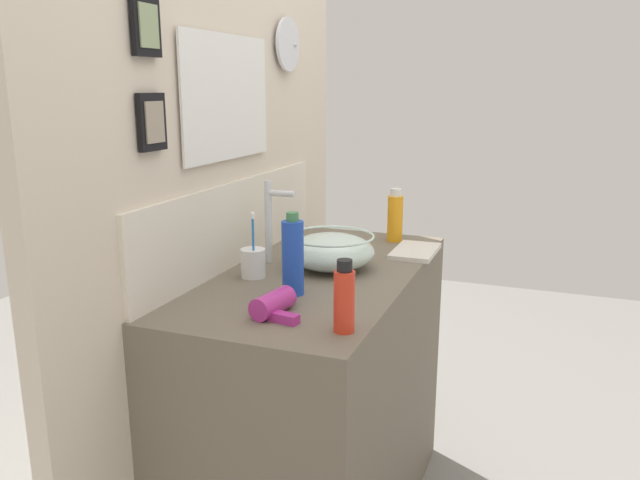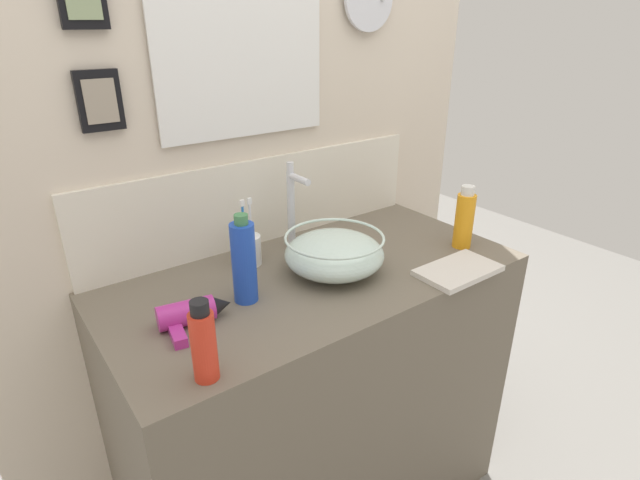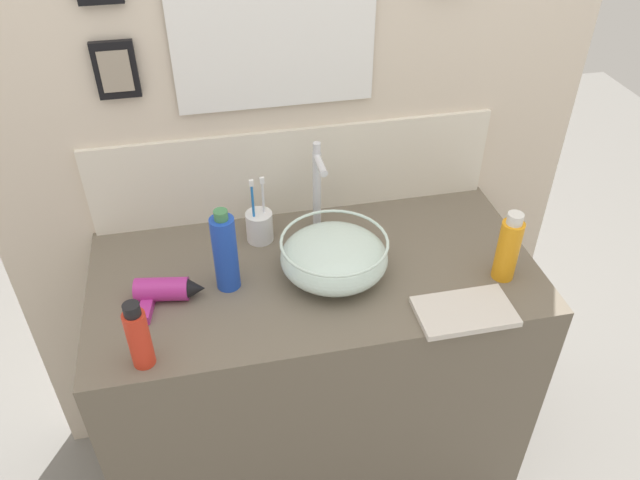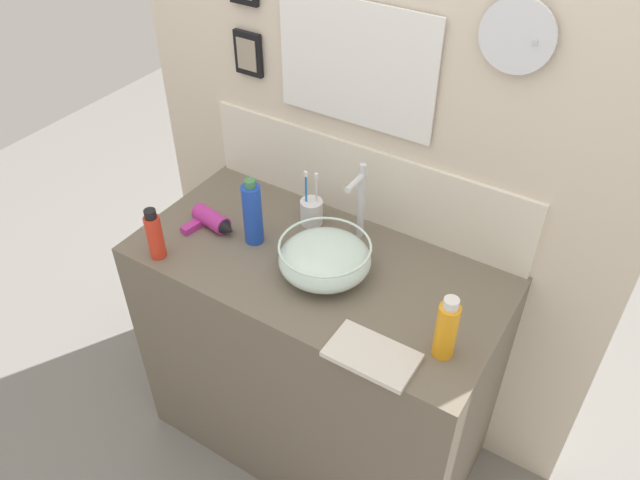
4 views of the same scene
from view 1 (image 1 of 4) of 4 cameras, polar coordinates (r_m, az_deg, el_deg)
vanity_counter at (r=2.16m, az=-0.14°, el=-14.72°), size 1.19×0.59×0.92m
back_panel at (r=2.05m, az=-8.66°, el=6.92°), size 1.72×0.09×2.51m
glass_bowl_sink at (r=2.00m, az=0.98°, el=-0.99°), size 0.28×0.28×0.11m
faucet at (r=2.05m, az=-4.51°, el=2.13°), size 0.02×0.11×0.27m
hair_drier at (r=1.62m, az=-3.94°, el=-5.75°), size 0.18×0.13×0.06m
toothbrush_cup at (r=1.92m, az=-6.13°, el=-2.04°), size 0.08×0.08×0.21m
lotion_bottle at (r=1.48m, az=2.23°, el=-5.36°), size 0.05×0.05×0.18m
spray_bottle at (r=2.37m, az=6.88°, el=2.12°), size 0.06×0.06×0.20m
shampoo_bottle at (r=1.74m, az=-2.50°, el=-1.53°), size 0.06×0.06×0.24m
hand_towel at (r=2.22m, az=8.69°, el=-1.02°), size 0.24×0.14×0.02m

